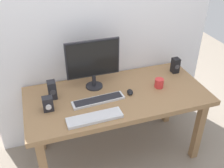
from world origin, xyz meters
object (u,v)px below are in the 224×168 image
Objects in this scene: audio_controller at (48,104)px; keyboard_primary at (98,100)px; desk at (117,102)px; keyboard_secondary at (95,118)px; monitor at (93,61)px; speaker_left at (52,90)px; mouse at (130,92)px; coffee_mug at (159,83)px; speaker_right at (175,65)px.

keyboard_primary is at bearing -1.46° from audio_controller.
desk is 0.42m from keyboard_secondary.
monitor is 0.45m from speaker_left.
speaker_left is at bearing 154.36° from keyboard_primary.
keyboard_primary is at bearing -96.20° from monitor.
speaker_left is (-0.37, 0.18, 0.07)m from keyboard_primary.
mouse is (0.29, -0.22, -0.26)m from monitor.
monitor reaches higher than keyboard_secondary.
desk is 0.23m from keyboard_primary.
audio_controller is 1.05m from coffee_mug.
coffee_mug is (0.99, -0.14, -0.04)m from speaker_left.
monitor is 0.90m from speaker_right.
audio_controller is (-0.43, 0.01, 0.05)m from keyboard_primary.
keyboard_primary is 1.04× the size of keyboard_secondary.
keyboard_secondary is at bearing -154.56° from speaker_right.
keyboard_secondary is 0.48m from mouse.
keyboard_secondary reaches higher than desk.
coffee_mug is (-0.29, -0.21, -0.04)m from speaker_right.
mouse reaches higher than keyboard_primary.
mouse is at bearing -159.30° from speaker_right.
desk is at bearing 15.35° from keyboard_primary.
keyboard_secondary is (-0.29, -0.28, 0.10)m from desk.
desk is 0.65m from audio_controller.
desk is at bearing 3.91° from audio_controller.
keyboard_secondary is 1.11m from speaker_right.
coffee_mug is at bearing 17.60° from mouse.
coffee_mug reaches higher than mouse.
desk is 19.02× the size of coffee_mug.
audio_controller is (-0.63, -0.04, 0.15)m from desk.
audio_controller is at bearing 145.09° from keyboard_secondary.
mouse is at bearing -177.20° from coffee_mug.
desk is 0.44m from coffee_mug.
speaker_left reaches higher than coffee_mug.
desk is at bearing 43.92° from keyboard_secondary.
speaker_left is (-0.40, -0.07, -0.19)m from monitor.
keyboard_primary is 2.99× the size of speaker_right.
monitor reaches higher than speaker_left.
mouse is at bearing -37.90° from monitor.
monitor reaches higher than audio_controller.
speaker_right is at bearing 35.50° from mouse.
speaker_left is at bearing -176.84° from speaker_right.
desk is at bearing -164.55° from speaker_right.
keyboard_primary is (-0.03, -0.25, -0.26)m from monitor.
audio_controller reaches higher than desk.
coffee_mug is at bearing -1.83° from desk.
keyboard_secondary is (-0.09, -0.23, 0.00)m from keyboard_primary.
keyboard_secondary is 0.50m from speaker_left.
desk is 3.66× the size of keyboard_secondary.
desk is 0.44m from monitor.
desk is 3.36× the size of monitor.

